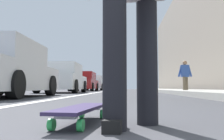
{
  "coord_description": "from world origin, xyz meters",
  "views": [
    {
      "loc": [
        -0.58,
        -0.35,
        0.24
      ],
      "look_at": [
        9.35,
        0.24,
        0.96
      ],
      "focal_mm": 39.74,
      "sensor_mm": 36.0,
      "label": 1
    }
  ],
  "objects_px": {
    "parked_car_near": "(5,70)",
    "skateboard": "(81,110)",
    "parked_car_mid": "(62,79)",
    "parked_car_end": "(94,83)",
    "traffic_light": "(108,61)",
    "pedestrian_distant": "(185,75)",
    "parked_car_far": "(84,82)"
  },
  "relations": [
    {
      "from": "skateboard",
      "to": "parked_car_mid",
      "type": "xyz_separation_m",
      "value": [
        10.77,
        2.97,
        0.61
      ]
    },
    {
      "from": "skateboard",
      "to": "parked_car_far",
      "type": "xyz_separation_m",
      "value": [
        17.69,
        3.04,
        0.62
      ]
    },
    {
      "from": "skateboard",
      "to": "parked_car_far",
      "type": "height_order",
      "value": "parked_car_far"
    },
    {
      "from": "skateboard",
      "to": "pedestrian_distant",
      "type": "xyz_separation_m",
      "value": [
        9.93,
        -3.01,
        0.77
      ]
    },
    {
      "from": "parked_car_mid",
      "to": "traffic_light",
      "type": "distance_m",
      "value": 14.01
    },
    {
      "from": "traffic_light",
      "to": "parked_car_end",
      "type": "bearing_deg",
      "value": 104.33
    },
    {
      "from": "skateboard",
      "to": "traffic_light",
      "type": "distance_m",
      "value": 24.75
    },
    {
      "from": "parked_car_far",
      "to": "parked_car_mid",
      "type": "bearing_deg",
      "value": -179.38
    },
    {
      "from": "parked_car_far",
      "to": "pedestrian_distant",
      "type": "bearing_deg",
      "value": -142.07
    },
    {
      "from": "parked_car_end",
      "to": "pedestrian_distant",
      "type": "xyz_separation_m",
      "value": [
        -14.21,
        -6.12,
        0.13
      ]
    },
    {
      "from": "parked_car_near",
      "to": "skateboard",
      "type": "bearing_deg",
      "value": -148.07
    },
    {
      "from": "parked_car_near",
      "to": "parked_car_end",
      "type": "height_order",
      "value": "parked_car_end"
    },
    {
      "from": "parked_car_mid",
      "to": "pedestrian_distant",
      "type": "height_order",
      "value": "pedestrian_distant"
    },
    {
      "from": "parked_car_end",
      "to": "skateboard",
      "type": "bearing_deg",
      "value": -172.66
    },
    {
      "from": "parked_car_end",
      "to": "parked_car_mid",
      "type": "bearing_deg",
      "value": -179.39
    },
    {
      "from": "parked_car_near",
      "to": "parked_car_end",
      "type": "relative_size",
      "value": 0.91
    },
    {
      "from": "skateboard",
      "to": "traffic_light",
      "type": "height_order",
      "value": "traffic_light"
    },
    {
      "from": "parked_car_near",
      "to": "traffic_light",
      "type": "bearing_deg",
      "value": -3.72
    },
    {
      "from": "skateboard",
      "to": "parked_car_end",
      "type": "distance_m",
      "value": 24.35
    },
    {
      "from": "parked_car_near",
      "to": "parked_car_end",
      "type": "distance_m",
      "value": 19.44
    },
    {
      "from": "pedestrian_distant",
      "to": "parked_car_mid",
      "type": "bearing_deg",
      "value": 81.96
    },
    {
      "from": "parked_car_far",
      "to": "pedestrian_distant",
      "type": "relative_size",
      "value": 3.04
    },
    {
      "from": "parked_car_mid",
      "to": "skateboard",
      "type": "bearing_deg",
      "value": -164.58
    },
    {
      "from": "parked_car_mid",
      "to": "parked_car_end",
      "type": "bearing_deg",
      "value": 0.61
    },
    {
      "from": "parked_car_mid",
      "to": "traffic_light",
      "type": "height_order",
      "value": "traffic_light"
    },
    {
      "from": "parked_car_near",
      "to": "traffic_light",
      "type": "relative_size",
      "value": 0.95
    },
    {
      "from": "parked_car_far",
      "to": "traffic_light",
      "type": "bearing_deg",
      "value": -11.63
    },
    {
      "from": "parked_car_mid",
      "to": "parked_car_far",
      "type": "height_order",
      "value": "same"
    },
    {
      "from": "parked_car_end",
      "to": "pedestrian_distant",
      "type": "distance_m",
      "value": 15.47
    },
    {
      "from": "skateboard",
      "to": "parked_car_near",
      "type": "bearing_deg",
      "value": 31.93
    },
    {
      "from": "parked_car_near",
      "to": "pedestrian_distant",
      "type": "xyz_separation_m",
      "value": [
        5.23,
        -5.93,
        0.16
      ]
    },
    {
      "from": "skateboard",
      "to": "parked_car_near",
      "type": "height_order",
      "value": "parked_car_near"
    }
  ]
}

